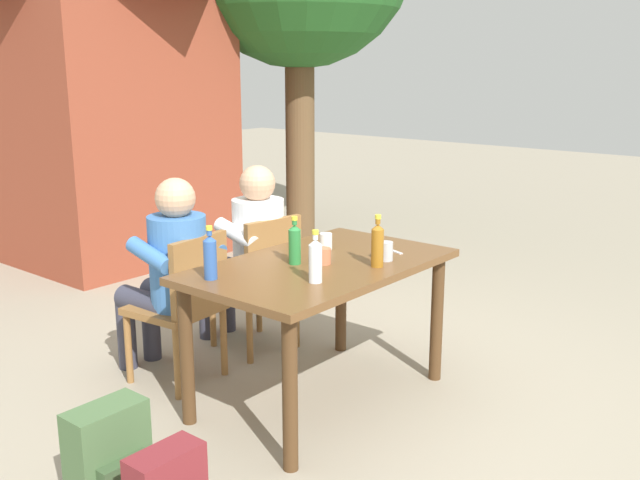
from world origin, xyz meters
TOP-DOWN VIEW (x-y plane):
  - ground_plane at (0.00, 0.00)m, footprint 24.00×24.00m
  - dining_table at (0.00, 0.00)m, footprint 1.41×0.85m
  - chair_far_left at (-0.31, 0.72)m, footprint 0.48×0.48m
  - chair_far_right at (0.31, 0.72)m, footprint 0.49×0.49m
  - person_in_white_shirt at (-0.32, 0.83)m, footprint 0.47×0.62m
  - person_in_plaid_shirt at (0.32, 0.83)m, footprint 0.47×0.62m
  - bottle_blue at (-0.56, 0.22)m, footprint 0.06×0.06m
  - bottle_green at (-0.10, 0.08)m, footprint 0.06×0.06m
  - bottle_clear at (-0.28, -0.20)m, footprint 0.06×0.06m
  - bottle_amber at (0.13, -0.27)m, footprint 0.06×0.06m
  - cup_steel at (0.25, -0.24)m, footprint 0.08×0.08m
  - cup_white at (0.24, 0.15)m, footprint 0.07×0.07m
  - cup_terracotta at (-0.01, -0.03)m, footprint 0.08×0.08m
  - table_knife at (0.45, -0.10)m, footprint 0.10×0.23m
  - backpack_by_near_side at (-1.29, 0.05)m, footprint 0.32×0.23m
  - brick_kiosk at (1.17, 3.52)m, footprint 2.08×1.94m

SIDE VIEW (x-z plane):
  - ground_plane at x=0.00m, z-range 0.00..0.00m
  - backpack_by_near_side at x=-1.29m, z-range -0.01..0.43m
  - chair_far_left at x=-0.31m, z-range 0.05..0.92m
  - chair_far_right at x=0.31m, z-range 0.05..0.92m
  - person_in_white_shirt at x=-0.32m, z-range 0.07..1.25m
  - person_in_plaid_shirt at x=0.32m, z-range 0.07..1.25m
  - dining_table at x=0.00m, z-range 0.28..1.05m
  - table_knife at x=0.45m, z-range 0.77..0.78m
  - cup_terracotta at x=-0.01m, z-range 0.77..0.86m
  - cup_white at x=0.24m, z-range 0.77..0.86m
  - cup_steel at x=0.25m, z-range 0.77..0.87m
  - bottle_green at x=-0.10m, z-range 0.75..1.01m
  - bottle_clear at x=-0.28m, z-range 0.75..1.01m
  - bottle_blue at x=-0.56m, z-range 0.75..1.02m
  - bottle_amber at x=0.13m, z-range 0.75..1.02m
  - brick_kiosk at x=1.17m, z-range 0.07..2.97m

